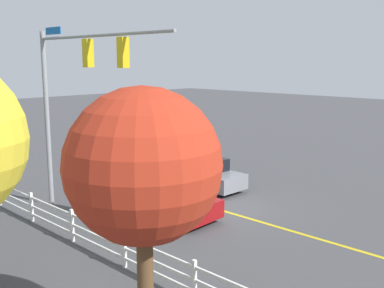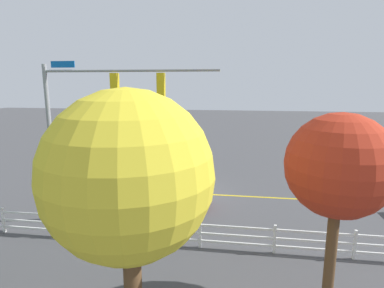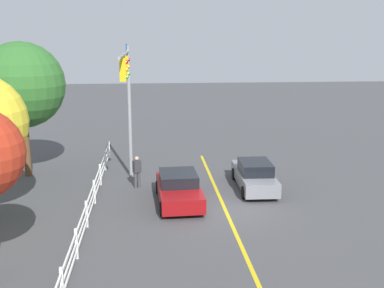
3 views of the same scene
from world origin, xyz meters
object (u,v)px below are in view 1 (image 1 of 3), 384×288
Objects in this scene: car_2 at (163,198)px; car_1 at (200,173)px; tree_0 at (143,168)px; pedestrian at (85,191)px.

car_1 is at bearing 111.47° from car_2.
tree_0 is (-6.79, 6.65, 3.51)m from car_2.
car_1 is at bearing -51.33° from tree_0.
pedestrian is at bearing -142.86° from car_2.
car_2 is 0.82× the size of tree_0.
pedestrian is at bearing 85.07° from car_1.
tree_0 is at bearing -46.63° from car_2.
car_1 is 14.15m from tree_0.
car_2 is at bearing -44.41° from tree_0.
pedestrian is (2.48, 2.03, 0.23)m from car_2.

